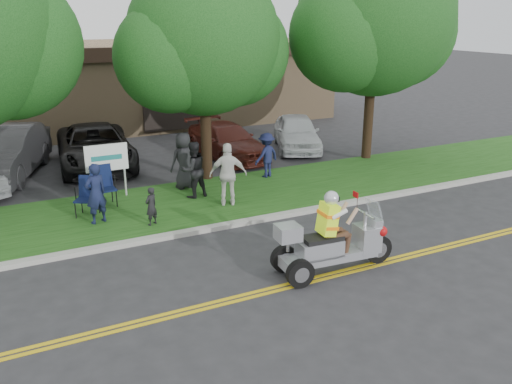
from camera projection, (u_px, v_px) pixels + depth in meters
name	position (u px, v px, depth m)	size (l,w,h in m)	color
ground	(308.00, 269.00, 12.02)	(120.00, 120.00, 0.00)	#28282B
centerline_near	(322.00, 280.00, 11.52)	(60.00, 0.10, 0.01)	gold
centerline_far	(318.00, 276.00, 11.66)	(60.00, 0.10, 0.01)	gold
curb	(248.00, 222.00, 14.58)	(60.00, 0.25, 0.12)	#A8A89E
grass_verge	(217.00, 198.00, 16.41)	(60.00, 4.00, 0.10)	#184311
commercial_building	(149.00, 81.00, 28.33)	(18.00, 8.20, 4.00)	#9E7F5B
tree_mid	(205.00, 45.00, 16.99)	(5.88, 4.80, 7.05)	#332114
tree_right	(375.00, 24.00, 19.41)	(6.86, 5.60, 8.07)	#332114
business_sign	(107.00, 161.00, 15.98)	(1.25, 0.06, 1.75)	silver
trike_scooter	(331.00, 244.00, 11.70)	(2.86, 0.99, 1.87)	black
lawn_chair_a	(88.00, 193.00, 14.81)	(0.79, 0.80, 1.08)	black
lawn_chair_b	(103.00, 183.00, 15.56)	(0.63, 0.66, 1.16)	black
spectator_adult_left	(96.00, 193.00, 14.15)	(0.59, 0.39, 1.62)	#161D3E
spectator_adult_mid	(193.00, 170.00, 16.14)	(0.83, 0.64, 1.70)	black
spectator_adult_right	(228.00, 174.00, 15.47)	(1.07, 0.44, 1.82)	silver
spectator_chair_a	(266.00, 155.00, 18.20)	(0.97, 0.56, 1.51)	#171C42
spectator_chair_b	(184.00, 161.00, 16.98)	(0.87, 0.57, 1.79)	black
child_left	(151.00, 206.00, 14.10)	(0.37, 0.25, 1.03)	black
parked_car_left	(5.00, 153.00, 18.45)	(1.85, 5.30, 1.75)	#29292B
parked_car_mid	(95.00, 147.00, 19.71)	(2.53, 5.50, 1.53)	black
parked_car_right	(227.00, 141.00, 21.07)	(1.84, 4.54, 1.32)	#43160F
parked_car_far_right	(297.00, 132.00, 22.34)	(1.69, 4.21, 1.43)	silver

